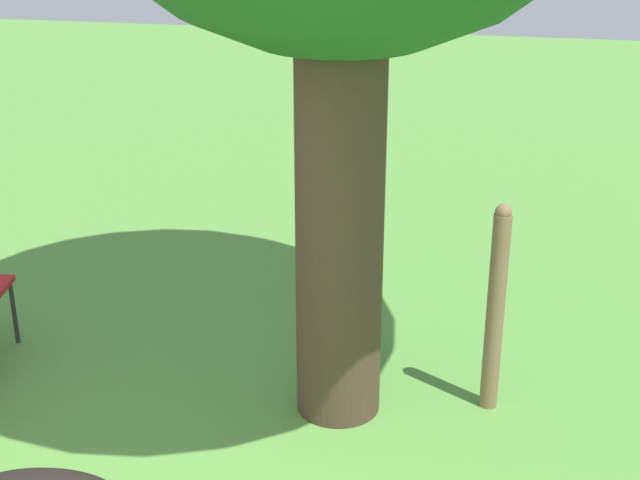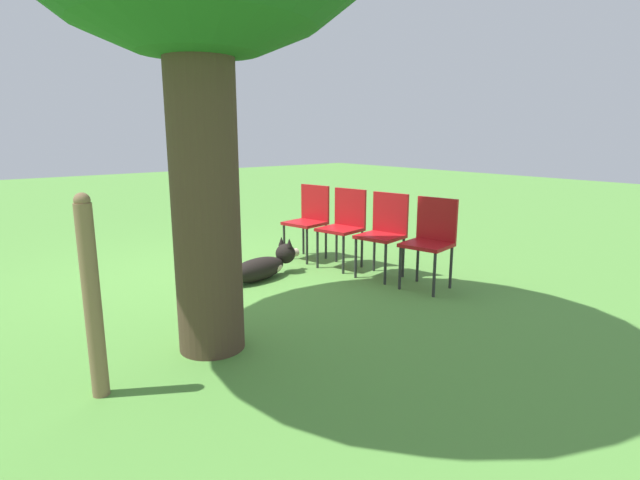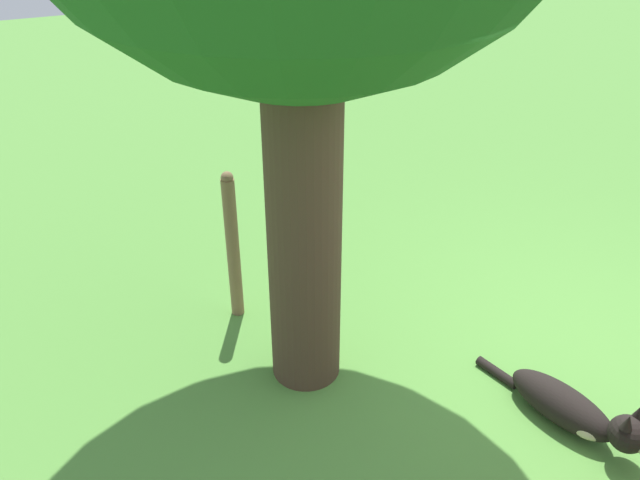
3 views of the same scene
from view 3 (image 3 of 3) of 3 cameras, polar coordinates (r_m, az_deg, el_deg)
name	(u,v)px [view 3 (image 3 of 3)]	position (r m, az deg, el deg)	size (l,w,h in m)	color
ground_plane	(531,363)	(4.84, 18.71, -10.59)	(30.00, 30.00, 0.00)	#56933D
dog	(575,411)	(4.37, 22.28, -14.25)	(1.26, 0.41, 0.41)	black
fence_post	(233,246)	(4.76, -7.98, -0.54)	(0.10, 0.10, 1.24)	#846647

